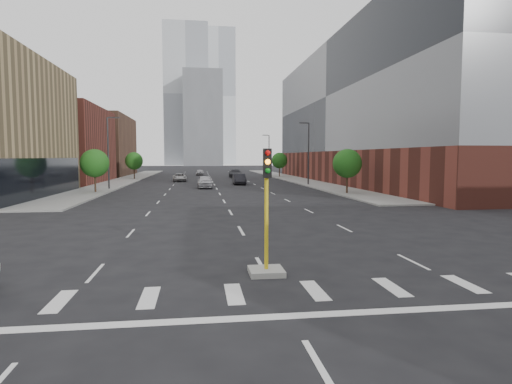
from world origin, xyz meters
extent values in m
cube|color=gray|center=(-15.00, 74.00, 0.07)|extent=(5.00, 92.00, 0.15)
cube|color=gray|center=(15.00, 74.00, 0.07)|extent=(5.00, 92.00, 0.15)
cube|color=brown|center=(-27.50, 66.00, 6.00)|extent=(20.00, 22.00, 12.00)
cube|color=brown|center=(-27.50, 92.00, 6.50)|extent=(20.00, 24.00, 13.00)
cube|color=brown|center=(29.50, 60.00, 2.50)|extent=(24.00, 70.00, 5.00)
cube|color=slate|center=(29.50, 60.00, 13.50)|extent=(24.00, 70.00, 17.00)
cube|color=#B2B7BC|center=(-8.00, 220.00, 35.00)|extent=(22.00, 22.00, 70.00)
cube|color=#B2B7BC|center=(10.00, 260.00, 40.00)|extent=(20.00, 20.00, 80.00)
cube|color=slate|center=(0.00, 200.00, 22.00)|extent=(18.00, 18.00, 44.00)
cube|color=#999993|center=(0.00, 9.00, 0.10)|extent=(1.20, 1.20, 0.20)
cylinder|color=gold|center=(0.00, 9.00, 1.80)|extent=(0.14, 0.14, 3.20)
cube|color=black|center=(0.00, 8.82, 3.90)|extent=(0.28, 0.18, 1.00)
sphere|color=red|center=(0.00, 8.72, 4.25)|extent=(0.18, 0.18, 0.18)
sphere|color=orange|center=(0.00, 8.72, 3.95)|extent=(0.18, 0.18, 0.18)
sphere|color=#0C7F19|center=(0.00, 8.72, 3.65)|extent=(0.18, 0.18, 0.18)
cylinder|color=#2D2D30|center=(13.50, 55.00, 4.50)|extent=(0.20, 0.20, 9.00)
cube|color=#2D2D30|center=(12.70, 55.00, 9.00)|extent=(1.40, 0.22, 0.15)
cylinder|color=#2D2D30|center=(13.50, 90.00, 4.50)|extent=(0.20, 0.20, 9.00)
cube|color=#2D2D30|center=(12.70, 90.00, 9.00)|extent=(1.40, 0.22, 0.15)
cylinder|color=#2D2D30|center=(-13.50, 50.00, 4.50)|extent=(0.20, 0.20, 9.00)
cube|color=#2D2D30|center=(-12.70, 50.00, 9.00)|extent=(1.40, 0.22, 0.15)
cylinder|color=#382619|center=(-14.00, 45.00, 1.02)|extent=(0.20, 0.20, 1.75)
sphere|color=#225015|center=(-14.00, 45.00, 3.40)|extent=(3.20, 3.20, 3.20)
cylinder|color=#382619|center=(-14.00, 75.00, 1.02)|extent=(0.20, 0.20, 1.75)
sphere|color=#225015|center=(-14.00, 75.00, 3.40)|extent=(3.20, 3.20, 3.20)
cylinder|color=#382619|center=(14.00, 40.00, 1.02)|extent=(0.20, 0.20, 1.75)
sphere|color=#225015|center=(14.00, 40.00, 3.40)|extent=(3.20, 3.20, 3.20)
cylinder|color=#382619|center=(14.00, 80.00, 1.02)|extent=(0.20, 0.20, 1.75)
sphere|color=#225015|center=(14.00, 80.00, 3.40)|extent=(3.20, 3.20, 3.20)
imported|color=#A8A8AC|center=(-1.50, 51.28, 0.85)|extent=(2.04, 4.98, 1.69)
imported|color=black|center=(3.69, 58.13, 0.82)|extent=(1.77, 5.00, 1.64)
imported|color=#B5B5B5|center=(-5.53, 67.80, 0.67)|extent=(2.54, 4.94, 1.33)
imported|color=black|center=(4.94, 79.36, 0.84)|extent=(2.42, 5.81, 1.68)
imported|color=#ACABB0|center=(-2.00, 90.87, 0.70)|extent=(1.81, 4.15, 1.39)
camera|label=1|loc=(-2.32, -5.55, 4.11)|focal=30.00mm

